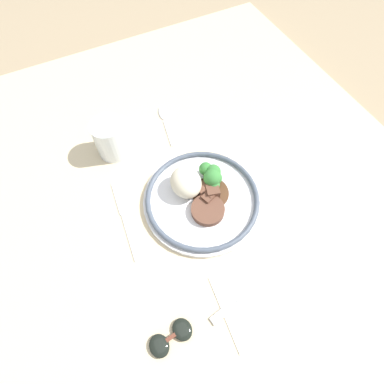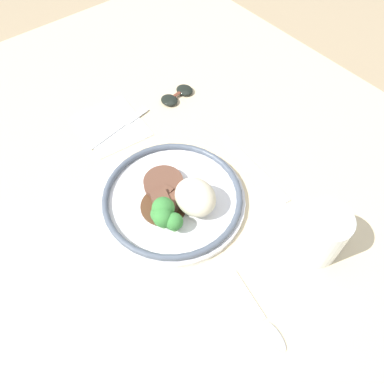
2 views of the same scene
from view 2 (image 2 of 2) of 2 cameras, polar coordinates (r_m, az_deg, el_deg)
name	(u,v)px [view 2 (image 2 of 2)]	position (r m, az deg, el deg)	size (l,w,h in m)	color
ground_plane	(174,200)	(0.77, -2.82, -1.29)	(8.00, 8.00, 0.00)	#998466
dining_table	(173,195)	(0.76, -2.88, -0.50)	(1.40, 1.15, 0.04)	beige
napkin	(111,126)	(0.87, -12.18, 9.82)	(0.16, 0.14, 0.00)	white
plate	(174,199)	(0.71, -2.71, -1.02)	(0.28, 0.28, 0.07)	white
juice_glass	(320,236)	(0.67, 18.94, -6.34)	(0.08, 0.08, 0.10)	yellow
fork	(125,124)	(0.87, -10.13, 10.21)	(0.04, 0.17, 0.00)	silver
knife	(257,169)	(0.78, 9.88, 3.47)	(0.21, 0.03, 0.00)	silver
spoon	(269,325)	(0.64, 11.60, -19.30)	(0.15, 0.04, 0.01)	silver
sunglasses	(177,95)	(0.92, -2.30, 14.56)	(0.05, 0.09, 0.01)	black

